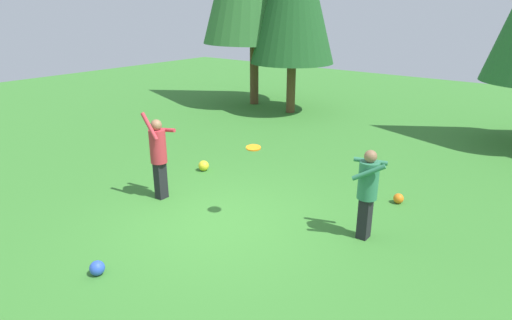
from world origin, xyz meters
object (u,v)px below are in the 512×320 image
ball_blue (97,268)px  ball_yellow (204,166)px  ball_orange (398,198)px  person_thrower (158,152)px  person_catcher (368,187)px  frisbee (253,148)px

ball_blue → ball_yellow: 4.52m
ball_orange → ball_yellow: bearing=-165.8°
person_thrower → person_catcher: 4.24m
frisbee → ball_yellow: size_ratio=1.45×
frisbee → ball_yellow: bearing=153.3°
ball_orange → frisbee: bearing=-127.5°
person_thrower → ball_blue: (1.40, -2.44, -0.91)m
ball_blue → ball_yellow: size_ratio=0.88×
frisbee → ball_orange: 3.38m
frisbee → person_thrower: bearing=-170.1°
person_thrower → ball_yellow: (-0.42, 1.70, -0.90)m
person_catcher → ball_orange: person_catcher is taller
person_catcher → ball_yellow: 4.64m
person_catcher → person_thrower: bearing=-5.5°
person_catcher → ball_orange: (-0.02, 1.75, -0.85)m
ball_blue → ball_orange: (2.68, 5.28, -0.01)m
frisbee → person_catcher: bearing=20.3°
ball_blue → person_catcher: bearing=52.6°
ball_blue → ball_yellow: bearing=113.7°
person_catcher → ball_yellow: size_ratio=6.23×
person_catcher → ball_blue: (-2.70, -3.53, -0.85)m
ball_blue → ball_orange: 5.92m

